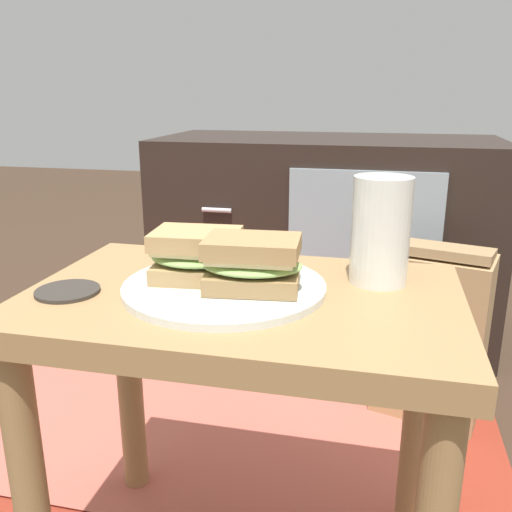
{
  "coord_description": "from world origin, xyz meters",
  "views": [
    {
      "loc": [
        0.17,
        -0.65,
        0.71
      ],
      "look_at": [
        0.02,
        0.0,
        0.51
      ],
      "focal_mm": 38.76,
      "sensor_mm": 36.0,
      "label": 1
    }
  ],
  "objects_px": {
    "sandwich_front": "(197,255)",
    "beer_glass": "(381,231)",
    "tv_cabinet": "(325,237)",
    "plate": "(224,287)",
    "sandwich_back": "(252,263)",
    "paper_bag": "(431,334)",
    "coaster": "(68,291)"
  },
  "relations": [
    {
      "from": "sandwich_back",
      "to": "beer_glass",
      "type": "distance_m",
      "value": 0.18
    },
    {
      "from": "sandwich_front",
      "to": "coaster",
      "type": "height_order",
      "value": "sandwich_front"
    },
    {
      "from": "sandwich_back",
      "to": "paper_bag",
      "type": "relative_size",
      "value": 0.33
    },
    {
      "from": "plate",
      "to": "coaster",
      "type": "relative_size",
      "value": 3.23
    },
    {
      "from": "tv_cabinet",
      "to": "paper_bag",
      "type": "distance_m",
      "value": 0.52
    },
    {
      "from": "beer_glass",
      "to": "tv_cabinet",
      "type": "bearing_deg",
      "value": 100.43
    },
    {
      "from": "plate",
      "to": "paper_bag",
      "type": "distance_m",
      "value": 0.67
    },
    {
      "from": "sandwich_front",
      "to": "sandwich_back",
      "type": "distance_m",
      "value": 0.08
    },
    {
      "from": "plate",
      "to": "coaster",
      "type": "height_order",
      "value": "plate"
    },
    {
      "from": "paper_bag",
      "to": "beer_glass",
      "type": "bearing_deg",
      "value": -105.82
    },
    {
      "from": "sandwich_front",
      "to": "paper_bag",
      "type": "bearing_deg",
      "value": 54.91
    },
    {
      "from": "tv_cabinet",
      "to": "beer_glass",
      "type": "relative_size",
      "value": 6.65
    },
    {
      "from": "tv_cabinet",
      "to": "beer_glass",
      "type": "height_order",
      "value": "beer_glass"
    },
    {
      "from": "tv_cabinet",
      "to": "coaster",
      "type": "distance_m",
      "value": 1.04
    },
    {
      "from": "sandwich_front",
      "to": "beer_glass",
      "type": "xyz_separation_m",
      "value": [
        0.23,
        0.07,
        0.03
      ]
    },
    {
      "from": "sandwich_front",
      "to": "paper_bag",
      "type": "distance_m",
      "value": 0.7
    },
    {
      "from": "sandwich_back",
      "to": "paper_bag",
      "type": "distance_m",
      "value": 0.67
    },
    {
      "from": "plate",
      "to": "tv_cabinet",
      "type": "bearing_deg",
      "value": 87.94
    },
    {
      "from": "beer_glass",
      "to": "paper_bag",
      "type": "relative_size",
      "value": 0.36
    },
    {
      "from": "plate",
      "to": "sandwich_front",
      "type": "xyz_separation_m",
      "value": [
        -0.04,
        0.01,
        0.04
      ]
    },
    {
      "from": "tv_cabinet",
      "to": "plate",
      "type": "distance_m",
      "value": 0.97
    },
    {
      "from": "tv_cabinet",
      "to": "beer_glass",
      "type": "bearing_deg",
      "value": -79.57
    },
    {
      "from": "paper_bag",
      "to": "sandwich_front",
      "type": "bearing_deg",
      "value": -125.09
    },
    {
      "from": "beer_glass",
      "to": "paper_bag",
      "type": "xyz_separation_m",
      "value": [
        0.12,
        0.44,
        -0.33
      ]
    },
    {
      "from": "coaster",
      "to": "plate",
      "type": "bearing_deg",
      "value": 15.35
    },
    {
      "from": "coaster",
      "to": "paper_bag",
      "type": "xyz_separation_m",
      "value": [
        0.51,
        0.57,
        -0.27
      ]
    },
    {
      "from": "tv_cabinet",
      "to": "sandwich_back",
      "type": "height_order",
      "value": "tv_cabinet"
    },
    {
      "from": "plate",
      "to": "sandwich_back",
      "type": "bearing_deg",
      "value": -14.25
    },
    {
      "from": "sandwich_front",
      "to": "beer_glass",
      "type": "bearing_deg",
      "value": 16.88
    },
    {
      "from": "paper_bag",
      "to": "tv_cabinet",
      "type": "bearing_deg",
      "value": 123.61
    },
    {
      "from": "paper_bag",
      "to": "plate",
      "type": "bearing_deg",
      "value": -121.44
    },
    {
      "from": "tv_cabinet",
      "to": "sandwich_front",
      "type": "bearing_deg",
      "value": -94.53
    }
  ]
}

